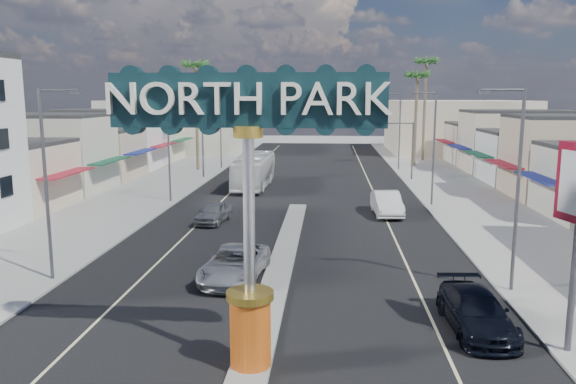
% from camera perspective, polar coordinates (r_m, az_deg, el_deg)
% --- Properties ---
extents(ground, '(160.00, 160.00, 0.00)m').
position_cam_1_polar(ground, '(45.52, 1.10, -1.24)').
color(ground, gray).
rests_on(ground, ground).
extents(road, '(20.00, 120.00, 0.01)m').
position_cam_1_polar(road, '(45.52, 1.10, -1.23)').
color(road, black).
rests_on(road, ground).
extents(median_island, '(1.30, 30.00, 0.16)m').
position_cam_1_polar(median_island, '(29.97, -0.59, -6.88)').
color(median_island, gray).
rests_on(median_island, ground).
extents(sidewalk_left, '(8.00, 120.00, 0.12)m').
position_cam_1_polar(sidewalk_left, '(48.32, -15.71, -0.89)').
color(sidewalk_left, gray).
rests_on(sidewalk_left, ground).
extents(sidewalk_right, '(8.00, 120.00, 0.12)m').
position_cam_1_polar(sidewalk_right, '(46.89, 18.45, -1.34)').
color(sidewalk_right, gray).
rests_on(sidewalk_right, ground).
extents(storefront_row_left, '(12.00, 42.00, 6.00)m').
position_cam_1_polar(storefront_row_left, '(63.65, -20.37, 4.01)').
color(storefront_row_left, beige).
rests_on(storefront_row_left, ground).
extents(storefront_row_right, '(12.00, 42.00, 6.00)m').
position_cam_1_polar(storefront_row_right, '(61.79, 24.70, 3.58)').
color(storefront_row_right, '#B7B29E').
rests_on(storefront_row_right, ground).
extents(backdrop_far_left, '(20.00, 20.00, 8.00)m').
position_cam_1_polar(backdrop_far_left, '(93.01, -11.07, 6.66)').
color(backdrop_far_left, '#B7B29E').
rests_on(backdrop_far_left, ground).
extents(backdrop_far_right, '(20.00, 20.00, 8.00)m').
position_cam_1_polar(backdrop_far_right, '(91.86, 16.64, 6.40)').
color(backdrop_far_right, beige).
rests_on(backdrop_far_right, ground).
extents(gateway_sign, '(8.20, 1.50, 9.15)m').
position_cam_1_polar(gateway_sign, '(17.00, -4.03, 0.53)').
color(gateway_sign, '#D34E10').
rests_on(gateway_sign, median_island).
extents(traffic_signal_left, '(5.09, 0.45, 6.00)m').
position_cam_1_polar(traffic_signal_left, '(59.92, -6.98, 5.45)').
color(traffic_signal_left, '#47474C').
rests_on(traffic_signal_left, ground).
extents(traffic_signal_right, '(5.09, 0.45, 6.00)m').
position_cam_1_polar(traffic_signal_right, '(59.17, 10.83, 5.30)').
color(traffic_signal_right, '#47474C').
rests_on(traffic_signal_right, ground).
extents(streetlight_l_near, '(2.03, 0.22, 9.00)m').
position_cam_1_polar(streetlight_l_near, '(28.01, -23.15, 1.61)').
color(streetlight_l_near, '#47474C').
rests_on(streetlight_l_near, ground).
extents(streetlight_l_mid, '(2.03, 0.22, 9.00)m').
position_cam_1_polar(streetlight_l_mid, '(46.58, -11.85, 5.10)').
color(streetlight_l_mid, '#47474C').
rests_on(streetlight_l_mid, ground).
extents(streetlight_l_far, '(2.03, 0.22, 9.00)m').
position_cam_1_polar(streetlight_l_far, '(67.95, -6.72, 6.62)').
color(streetlight_l_far, '#47474C').
rests_on(streetlight_l_far, ground).
extents(streetlight_r_near, '(2.03, 0.22, 9.00)m').
position_cam_1_polar(streetlight_r_near, '(26.14, 22.03, 1.15)').
color(streetlight_r_near, '#47474C').
rests_on(streetlight_r_near, ground).
extents(streetlight_r_mid, '(2.03, 0.22, 9.00)m').
position_cam_1_polar(streetlight_r_mid, '(45.48, 14.42, 4.90)').
color(streetlight_r_mid, '#47474C').
rests_on(streetlight_r_mid, ground).
extents(streetlight_r_far, '(2.03, 0.22, 9.00)m').
position_cam_1_polar(streetlight_r_far, '(67.20, 11.14, 6.47)').
color(streetlight_r_far, '#47474C').
rests_on(streetlight_r_far, ground).
extents(palm_left_far, '(2.60, 2.60, 13.10)m').
position_cam_1_polar(palm_left_far, '(66.50, -9.39, 12.04)').
color(palm_left_far, brown).
rests_on(palm_left_far, ground).
extents(palm_right_mid, '(2.60, 2.60, 12.10)m').
position_cam_1_polar(palm_right_mid, '(71.44, 12.99, 11.03)').
color(palm_right_mid, brown).
rests_on(palm_right_mid, ground).
extents(palm_right_far, '(2.60, 2.60, 14.10)m').
position_cam_1_polar(palm_right_far, '(77.74, 13.86, 12.19)').
color(palm_right_far, brown).
rests_on(palm_right_far, ground).
extents(suv_left, '(3.03, 5.78, 1.55)m').
position_cam_1_polar(suv_left, '(26.98, -5.44, -7.27)').
color(suv_left, '#B8B8BD').
rests_on(suv_left, ground).
extents(suv_right, '(2.35, 5.20, 1.48)m').
position_cam_1_polar(suv_right, '(22.42, 18.54, -11.43)').
color(suv_right, black).
rests_on(suv_right, ground).
extents(car_parked_left, '(2.23, 4.41, 1.44)m').
position_cam_1_polar(car_parked_left, '(39.05, -7.57, -2.08)').
color(car_parked_left, slate).
rests_on(car_parked_left, ground).
extents(car_parked_right, '(2.12, 5.35, 1.73)m').
position_cam_1_polar(car_parked_right, '(41.84, 9.99, -1.15)').
color(car_parked_right, silver).
rests_on(car_parked_right, ground).
extents(city_bus, '(2.91, 11.43, 3.17)m').
position_cam_1_polar(city_bus, '(54.06, -3.45, 2.19)').
color(city_bus, silver).
rests_on(city_bus, ground).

